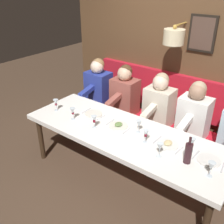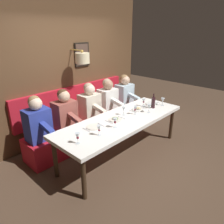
{
  "view_description": "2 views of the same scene",
  "coord_description": "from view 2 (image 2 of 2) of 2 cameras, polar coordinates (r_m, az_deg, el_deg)",
  "views": [
    {
      "loc": [
        -2.22,
        -1.53,
        2.43
      ],
      "look_at": [
        0.05,
        0.22,
        0.92
      ],
      "focal_mm": 41.81,
      "sensor_mm": 36.0,
      "label": 1
    },
    {
      "loc": [
        -2.22,
        2.62,
        2.24
      ],
      "look_at": [
        0.05,
        0.22,
        0.92
      ],
      "focal_mm": 33.66,
      "sensor_mm": 36.0,
      "label": 2
    }
  ],
  "objects": [
    {
      "name": "ground_plane",
      "position": [
        4.1,
        2.65,
        -11.36
      ],
      "size": [
        12.0,
        12.0,
        0.0
      ],
      "primitive_type": "plane",
      "color": "#4C3828"
    },
    {
      "name": "place_setting_2",
      "position": [
        3.44,
        -4.97,
        -4.06
      ],
      "size": [
        0.24,
        0.31,
        0.01
      ],
      "color": "silver",
      "rests_on": "dining_table"
    },
    {
      "name": "place_setting_0",
      "position": [
        4.55,
        10.61,
        2.23
      ],
      "size": [
        0.24,
        0.32,
        0.01
      ],
      "color": "silver",
      "rests_on": "dining_table"
    },
    {
      "name": "wine_glass_6",
      "position": [
        2.96,
        -9.34,
        -6.47
      ],
      "size": [
        0.07,
        0.07,
        0.16
      ],
      "color": "silver",
      "rests_on": "dining_table"
    },
    {
      "name": "wine_glass_3",
      "position": [
        3.87,
        3.19,
        0.78
      ],
      "size": [
        0.07,
        0.07,
        0.16
      ],
      "color": "silver",
      "rests_on": "dining_table"
    },
    {
      "name": "back_wall_panel",
      "position": [
        4.61,
        -11.16,
        10.42
      ],
      "size": [
        0.59,
        4.01,
        2.9
      ],
      "color": "brown",
      "rests_on": "ground_plane"
    },
    {
      "name": "diner_middle",
      "position": [
        4.31,
        -6.06,
        2.32
      ],
      "size": [
        0.6,
        0.4,
        0.79
      ],
      "color": "beige",
      "rests_on": "banquette_bench"
    },
    {
      "name": "wine_glass_7",
      "position": [
        3.14,
        -3.53,
        -4.45
      ],
      "size": [
        0.07,
        0.07,
        0.16
      ],
      "color": "silver",
      "rests_on": "dining_table"
    },
    {
      "name": "wine_glass_4",
      "position": [
        4.04,
        10.05,
        1.39
      ],
      "size": [
        0.07,
        0.07,
        0.16
      ],
      "color": "silver",
      "rests_on": "dining_table"
    },
    {
      "name": "wine_glass_0",
      "position": [
        3.92,
        6.32,
        0.96
      ],
      "size": [
        0.07,
        0.07,
        0.16
      ],
      "color": "silver",
      "rests_on": "dining_table"
    },
    {
      "name": "banquette_bench",
      "position": [
        4.54,
        -5.85,
        -4.7
      ],
      "size": [
        0.52,
        2.81,
        0.45
      ],
      "primitive_type": "cube",
      "color": "red",
      "rests_on": "ground_plane"
    },
    {
      "name": "place_setting_3",
      "position": [
        3.69,
        0.92,
        -1.95
      ],
      "size": [
        0.24,
        0.31,
        0.05
      ],
      "color": "silver",
      "rests_on": "dining_table"
    },
    {
      "name": "place_setting_1",
      "position": [
        4.19,
        7.13,
        0.82
      ],
      "size": [
        0.24,
        0.32,
        0.05
      ],
      "color": "silver",
      "rests_on": "dining_table"
    },
    {
      "name": "wine_glass_5",
      "position": [
        3.38,
        0.85,
        -2.44
      ],
      "size": [
        0.07,
        0.07,
        0.16
      ],
      "color": "silver",
      "rests_on": "dining_table"
    },
    {
      "name": "diner_farthest",
      "position": [
        3.72,
        -19.61,
        -2.12
      ],
      "size": [
        0.6,
        0.4,
        0.79
      ],
      "color": "#283893",
      "rests_on": "banquette_bench"
    },
    {
      "name": "wine_glass_1",
      "position": [
        4.37,
        8.58,
        3.06
      ],
      "size": [
        0.07,
        0.07,
        0.16
      ],
      "color": "silver",
      "rests_on": "dining_table"
    },
    {
      "name": "diner_nearest",
      "position": [
        5.05,
        3.41,
        5.35
      ],
      "size": [
        0.6,
        0.4,
        0.79
      ],
      "color": "silver",
      "rests_on": "banquette_bench"
    },
    {
      "name": "diner_far",
      "position": [
        3.96,
        -12.71,
        0.14
      ],
      "size": [
        0.6,
        0.4,
        0.79
      ],
      "color": "#934C42",
      "rests_on": "banquette_bench"
    },
    {
      "name": "wine_bottle",
      "position": [
        4.3,
        11.13,
        2.57
      ],
      "size": [
        0.08,
        0.08,
        0.3
      ],
      "color": "#33191E",
      "rests_on": "dining_table"
    },
    {
      "name": "wine_glass_2",
      "position": [
        4.48,
        13.63,
        3.14
      ],
      "size": [
        0.07,
        0.07,
        0.16
      ],
      "color": "silver",
      "rests_on": "dining_table"
    },
    {
      "name": "diner_near",
      "position": [
        4.64,
        -1.16,
        3.9
      ],
      "size": [
        0.6,
        0.4,
        0.79
      ],
      "color": "white",
      "rests_on": "banquette_bench"
    },
    {
      "name": "dining_table",
      "position": [
        3.77,
        2.83,
        -2.71
      ],
      "size": [
        0.9,
        2.61,
        0.74
      ],
      "color": "white",
      "rests_on": "ground_plane"
    }
  ]
}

